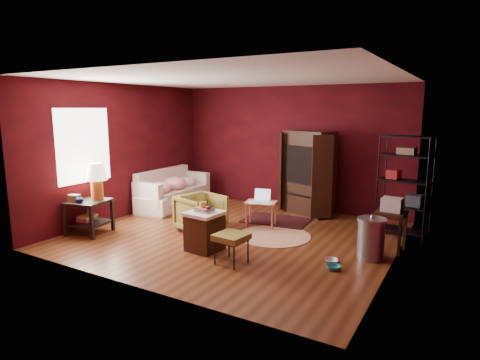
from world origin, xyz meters
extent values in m
cube|color=brown|center=(0.00, 0.00, -0.01)|extent=(5.50, 5.00, 0.02)
cube|color=white|center=(0.00, 0.00, 2.81)|extent=(5.50, 5.00, 0.02)
cube|color=#4A0A10|center=(0.00, 2.51, 1.40)|extent=(5.50, 0.02, 2.80)
cube|color=#4A0A10|center=(0.00, -2.51, 1.40)|extent=(5.50, 0.02, 2.80)
cube|color=#4A0A10|center=(-2.76, 0.00, 1.40)|extent=(0.02, 5.00, 2.80)
cube|color=#4A0A10|center=(2.76, 0.00, 1.40)|extent=(0.02, 5.00, 2.80)
cube|color=white|center=(-2.73, -1.00, 1.60)|extent=(0.02, 1.20, 1.40)
imported|color=white|center=(-2.37, 1.08, 0.39)|extent=(0.85, 2.03, 0.77)
imported|color=black|center=(-0.67, -0.11, 0.39)|extent=(0.87, 0.91, 0.77)
imported|color=silver|center=(1.94, -0.40, 0.10)|extent=(0.22, 0.11, 0.21)
imported|color=teal|center=(2.06, -0.65, 0.10)|extent=(0.22, 0.12, 0.21)
imported|color=#0C103E|center=(-2.36, -1.46, 0.70)|extent=(0.17, 0.18, 0.14)
imported|color=#ECDC73|center=(-0.04, -0.92, 0.78)|extent=(0.12, 0.10, 0.12)
cube|color=black|center=(-2.40, -1.25, 0.60)|extent=(0.78, 0.78, 0.04)
cube|color=black|center=(-2.40, -1.25, 0.20)|extent=(0.73, 0.73, 0.03)
cube|color=black|center=(-2.63, -1.60, 0.31)|extent=(0.06, 0.06, 0.62)
cube|color=black|center=(-2.05, -1.48, 0.31)|extent=(0.06, 0.06, 0.62)
cube|color=black|center=(-2.75, -1.02, 0.31)|extent=(0.06, 0.06, 0.62)
cube|color=black|center=(-2.17, -0.90, 0.31)|extent=(0.06, 0.06, 0.62)
cylinder|color=orange|center=(-2.29, -1.12, 0.81)|extent=(0.26, 0.26, 0.37)
cone|color=#F2E5C6|center=(-2.29, -1.12, 1.15)|extent=(0.47, 0.47, 0.31)
cube|color=#968951|center=(-2.53, -1.44, 0.69)|extent=(0.22, 0.17, 0.13)
cube|color=red|center=(-2.45, -1.26, 0.25)|extent=(0.30, 0.35, 0.03)
cube|color=#3686DA|center=(-2.44, -1.26, 0.29)|extent=(0.30, 0.35, 0.03)
cube|color=#F5DC51|center=(-2.43, -1.26, 0.32)|extent=(0.30, 0.35, 0.03)
cube|color=white|center=(-2.32, 1.10, 0.26)|extent=(0.77, 1.78, 0.37)
cube|color=white|center=(-2.64, 1.09, 0.51)|extent=(0.19, 1.77, 0.75)
cube|color=white|center=(-2.31, 0.21, 0.47)|extent=(0.75, 0.18, 0.51)
cube|color=white|center=(-2.33, 1.98, 0.47)|extent=(0.75, 0.18, 0.51)
ellipsoid|color=#F12242|center=(-2.27, 0.58, 0.56)|extent=(0.49, 0.49, 0.26)
ellipsoid|color=#F12242|center=(-2.27, 1.10, 0.58)|extent=(0.55, 0.55, 0.30)
ellipsoid|color=white|center=(-2.28, 1.56, 0.54)|extent=(0.45, 0.45, 0.24)
cube|color=#44230F|center=(-0.02, -0.92, 0.30)|extent=(0.54, 0.54, 0.59)
cube|color=white|center=(-0.02, -0.92, 0.62)|extent=(0.57, 0.57, 0.05)
cube|color=beige|center=(-0.02, -0.92, 0.66)|extent=(0.30, 0.24, 0.02)
cube|color=#4E81B7|center=(-0.02, -0.92, 0.68)|extent=(0.28, 0.21, 0.02)
cube|color=#D1514E|center=(-0.02, -0.92, 0.71)|extent=(0.30, 0.25, 0.02)
cube|color=black|center=(0.07, -0.89, 0.73)|extent=(0.10, 0.18, 0.02)
cube|color=black|center=(0.66, -1.18, 0.41)|extent=(0.48, 0.48, 0.09)
cube|color=black|center=(0.66, -1.18, 0.36)|extent=(0.44, 0.44, 0.02)
cylinder|color=black|center=(0.46, -1.34, 0.18)|extent=(0.02, 0.02, 0.37)
cylinder|color=black|center=(0.82, -1.38, 0.18)|extent=(0.02, 0.02, 0.37)
cylinder|color=black|center=(0.49, -0.99, 0.18)|extent=(0.02, 0.02, 0.37)
cylinder|color=black|center=(0.85, -1.02, 0.18)|extent=(0.02, 0.02, 0.37)
cylinder|color=beige|center=(0.65, 0.32, 0.01)|extent=(1.63, 1.63, 0.01)
cube|color=#431216|center=(0.26, 1.25, 0.02)|extent=(1.39, 1.00, 0.01)
cube|color=#E9896A|center=(0.17, 0.73, 0.49)|extent=(0.67, 0.55, 0.03)
cylinder|color=#E9896A|center=(-0.04, 0.50, 0.25)|extent=(0.04, 0.04, 0.49)
cylinder|color=#E9896A|center=(0.45, 0.63, 0.25)|extent=(0.04, 0.04, 0.49)
cylinder|color=#E9896A|center=(-0.12, 0.83, 0.25)|extent=(0.04, 0.04, 0.49)
cylinder|color=#E9896A|center=(0.37, 0.95, 0.25)|extent=(0.04, 0.04, 0.49)
cube|color=white|center=(0.16, 0.76, 0.51)|extent=(0.36, 0.29, 0.02)
cube|color=silver|center=(0.13, 0.86, 0.62)|extent=(0.32, 0.14, 0.21)
cube|color=white|center=(0.08, 0.60, 0.51)|extent=(0.32, 0.35, 0.00)
cube|color=white|center=(0.32, 0.68, 0.51)|extent=(0.23, 0.31, 0.00)
cube|color=black|center=(0.58, 2.21, 0.91)|extent=(1.19, 0.90, 1.82)
cube|color=black|center=(0.55, 2.12, 1.10)|extent=(0.96, 0.70, 0.81)
cube|color=black|center=(-0.05, 2.15, 0.91)|extent=(0.16, 0.43, 1.72)
cube|color=black|center=(1.03, 1.76, 0.91)|extent=(0.38, 0.29, 1.72)
cube|color=#2C2F31|center=(0.57, 2.16, 1.01)|extent=(0.72, 0.65, 0.50)
cube|color=black|center=(0.48, 1.93, 1.01)|extent=(0.45, 0.17, 0.38)
cube|color=black|center=(0.57, 2.16, 0.43)|extent=(0.97, 0.74, 0.05)
cylinder|color=black|center=(2.19, 1.45, 0.91)|extent=(0.03, 0.03, 1.83)
cylinder|color=black|center=(3.03, 1.29, 0.91)|extent=(0.03, 0.03, 1.83)
cylinder|color=black|center=(2.26, 1.81, 0.91)|extent=(0.03, 0.03, 1.83)
cylinder|color=black|center=(3.09, 1.65, 0.91)|extent=(0.03, 0.03, 1.83)
cube|color=black|center=(2.64, 1.55, 0.10)|extent=(0.95, 0.55, 0.03)
cube|color=black|center=(2.64, 1.55, 0.56)|extent=(0.95, 0.55, 0.03)
cube|color=black|center=(2.64, 1.55, 1.01)|extent=(0.95, 0.55, 0.03)
cube|color=black|center=(2.64, 1.55, 1.47)|extent=(0.95, 0.55, 0.03)
cube|color=black|center=(2.64, 1.55, 1.81)|extent=(0.95, 0.55, 0.03)
cube|color=maroon|center=(2.44, 1.59, 1.12)|extent=(0.25, 0.29, 0.16)
cube|color=#31323E|center=(2.84, 1.51, 0.68)|extent=(0.30, 0.30, 0.20)
cube|color=#7C604A|center=(2.64, 1.55, 1.55)|extent=(0.34, 0.26, 0.12)
cube|color=black|center=(2.60, 0.58, 0.64)|extent=(0.47, 0.47, 0.04)
cube|color=black|center=(2.40, 0.41, 0.32)|extent=(0.05, 0.05, 0.64)
cube|color=black|center=(2.78, 0.38, 0.32)|extent=(0.05, 0.05, 0.64)
cube|color=black|center=(2.43, 0.78, 0.32)|extent=(0.05, 0.05, 0.64)
cube|color=black|center=(2.80, 0.76, 0.32)|extent=(0.05, 0.05, 0.64)
cube|color=silver|center=(2.60, 0.58, 0.77)|extent=(0.32, 0.26, 0.22)
cylinder|color=#9F9FA6|center=(2.41, 0.06, 0.30)|extent=(0.50, 0.50, 0.60)
cylinder|color=#9F9FA6|center=(2.41, 0.06, 0.62)|extent=(0.55, 0.55, 0.04)
sphere|color=#9F9FA6|center=(2.41, 0.06, 0.66)|extent=(0.08, 0.08, 0.06)
camera|label=1|loc=(3.64, -6.06, 2.29)|focal=30.00mm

